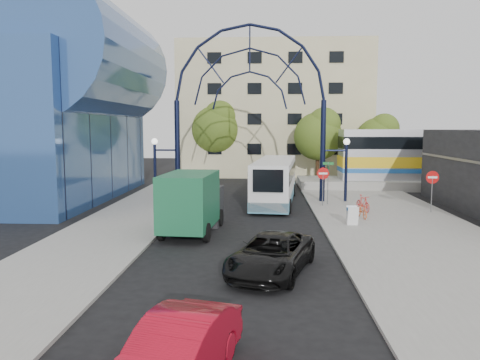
# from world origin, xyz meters

# --- Properties ---
(ground) EXTENTS (120.00, 120.00, 0.00)m
(ground) POSITION_xyz_m (0.00, 0.00, 0.00)
(ground) COLOR black
(ground) RESTS_ON ground
(sidewalk_east) EXTENTS (8.00, 56.00, 0.12)m
(sidewalk_east) POSITION_xyz_m (8.00, 4.00, 0.06)
(sidewalk_east) COLOR gray
(sidewalk_east) RESTS_ON ground
(plaza_west) EXTENTS (5.00, 50.00, 0.12)m
(plaza_west) POSITION_xyz_m (-6.50, 6.00, 0.06)
(plaza_west) COLOR gray
(plaza_west) RESTS_ON ground
(gateway_arch) EXTENTS (13.64, 0.44, 12.10)m
(gateway_arch) POSITION_xyz_m (0.00, 14.00, 8.56)
(gateway_arch) COLOR black
(gateway_arch) RESTS_ON ground
(stop_sign) EXTENTS (0.80, 0.07, 2.50)m
(stop_sign) POSITION_xyz_m (4.80, 12.00, 1.99)
(stop_sign) COLOR slate
(stop_sign) RESTS_ON sidewalk_east
(do_not_enter_sign) EXTENTS (0.76, 0.07, 2.48)m
(do_not_enter_sign) POSITION_xyz_m (11.00, 10.00, 1.98)
(do_not_enter_sign) COLOR slate
(do_not_enter_sign) RESTS_ON sidewalk_east
(street_name_sign) EXTENTS (0.70, 0.70, 2.80)m
(street_name_sign) POSITION_xyz_m (5.20, 12.60, 2.13)
(street_name_sign) COLOR slate
(street_name_sign) RESTS_ON sidewalk_east
(sandwich_board) EXTENTS (0.55, 0.61, 0.99)m
(sandwich_board) POSITION_xyz_m (5.60, 5.98, 0.74)
(sandwich_board) COLOR white
(sandwich_board) RESTS_ON sidewalk_east
(transit_hall) EXTENTS (16.50, 18.00, 14.50)m
(transit_hall) POSITION_xyz_m (-15.30, 15.00, 6.70)
(transit_hall) COLOR #2E508D
(transit_hall) RESTS_ON ground
(apartment_block) EXTENTS (20.00, 12.10, 14.00)m
(apartment_block) POSITION_xyz_m (2.00, 34.97, 7.00)
(apartment_block) COLOR #C4B788
(apartment_block) RESTS_ON ground
(tree_north_a) EXTENTS (4.48, 4.48, 7.00)m
(tree_north_a) POSITION_xyz_m (6.12, 25.93, 4.61)
(tree_north_a) COLOR #382314
(tree_north_a) RESTS_ON ground
(tree_north_b) EXTENTS (5.12, 5.12, 8.00)m
(tree_north_b) POSITION_xyz_m (-3.88, 29.93, 5.27)
(tree_north_b) COLOR #382314
(tree_north_b) RESTS_ON ground
(tree_north_c) EXTENTS (4.16, 4.16, 6.50)m
(tree_north_c) POSITION_xyz_m (12.12, 27.93, 4.28)
(tree_north_c) COLOR #382314
(tree_north_c) RESTS_ON ground
(city_bus) EXTENTS (3.41, 10.96, 2.96)m
(city_bus) POSITION_xyz_m (1.77, 13.84, 1.55)
(city_bus) COLOR silver
(city_bus) RESTS_ON ground
(green_truck) EXTENTS (2.66, 6.11, 3.01)m
(green_truck) POSITION_xyz_m (-2.47, 4.44, 1.50)
(green_truck) COLOR black
(green_truck) RESTS_ON ground
(black_suv) EXTENTS (3.65, 5.45, 1.39)m
(black_suv) POSITION_xyz_m (1.30, -1.92, 0.69)
(black_suv) COLOR black
(black_suv) RESTS_ON ground
(red_sedan) EXTENTS (2.48, 4.46, 1.39)m
(red_sedan) POSITION_xyz_m (-0.70, -9.30, 0.70)
(red_sedan) COLOR #AA0A1E
(red_sedan) RESTS_ON ground
(bike_near_a) EXTENTS (0.74, 1.63, 0.82)m
(bike_near_a) POSITION_xyz_m (6.51, 8.00, 0.53)
(bike_near_a) COLOR orange
(bike_near_a) RESTS_ON sidewalk_east
(bike_near_b) EXTENTS (0.90, 1.71, 0.99)m
(bike_near_b) POSITION_xyz_m (6.98, 10.05, 0.62)
(bike_near_b) COLOR red
(bike_near_b) RESTS_ON sidewalk_east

